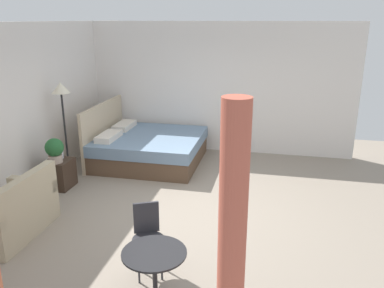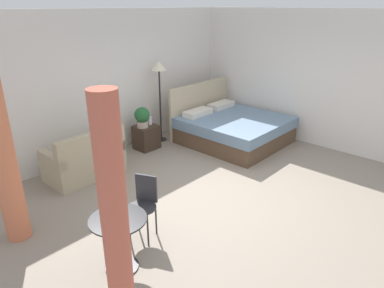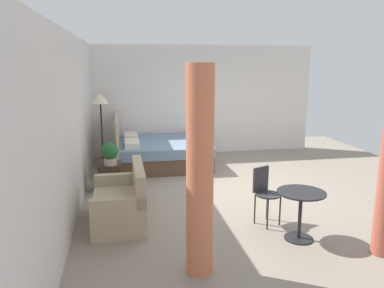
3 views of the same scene
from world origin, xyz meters
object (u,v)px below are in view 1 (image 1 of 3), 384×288
at_px(bed, 147,147).
at_px(vase, 61,153).
at_px(couch, 12,215).
at_px(potted_plant, 55,150).
at_px(balcony_table, 155,270).
at_px(nightstand, 60,174).
at_px(cafe_chair_near_window, 147,232).
at_px(floor_lamp, 62,97).

distance_m(bed, vase, 1.86).
bearing_deg(couch, potted_plant, 7.83).
bearing_deg(couch, bed, -15.55).
bearing_deg(balcony_table, nightstand, 44.99).
bearing_deg(potted_plant, balcony_table, -134.10).
xyz_separation_m(vase, balcony_table, (-2.74, -2.62, -0.12)).
xyz_separation_m(nightstand, cafe_chair_near_window, (-2.01, -2.33, 0.27)).
distance_m(bed, cafe_chair_near_window, 3.79).
distance_m(nightstand, cafe_chair_near_window, 3.09).
height_order(balcony_table, cafe_chair_near_window, cafe_chair_near_window).
xyz_separation_m(nightstand, potted_plant, (-0.10, -0.02, 0.49)).
relative_size(couch, potted_plant, 3.03).
xyz_separation_m(bed, cafe_chair_near_window, (-3.58, -1.22, 0.21)).
relative_size(balcony_table, cafe_chair_near_window, 0.80).
bearing_deg(nightstand, floor_lamp, 14.29).
xyz_separation_m(couch, floor_lamp, (2.17, 0.37, 1.24)).
relative_size(vase, balcony_table, 0.26).
height_order(nightstand, potted_plant, potted_plant).
bearing_deg(balcony_table, vase, 43.78).
bearing_deg(couch, vase, 7.66).
distance_m(vase, floor_lamp, 1.05).
relative_size(vase, cafe_chair_near_window, 0.20).
bearing_deg(cafe_chair_near_window, floor_lamp, 44.00).
distance_m(nightstand, floor_lamp, 1.41).
bearing_deg(floor_lamp, balcony_table, -139.03).
bearing_deg(bed, cafe_chair_near_window, -161.17).
xyz_separation_m(bed, vase, (-1.46, 1.12, 0.28)).
bearing_deg(floor_lamp, bed, -50.94).
relative_size(couch, balcony_table, 1.91).
height_order(potted_plant, vase, potted_plant).
xyz_separation_m(floor_lamp, balcony_table, (-3.18, -2.76, -1.06)).
bearing_deg(couch, cafe_chair_near_window, -100.66).
relative_size(bed, vase, 12.09).
height_order(floor_lamp, cafe_chair_near_window, floor_lamp).
distance_m(nightstand, potted_plant, 0.50).
height_order(potted_plant, balcony_table, potted_plant).
height_order(couch, vase, couch).
relative_size(nightstand, floor_lamp, 0.28).
distance_m(bed, couch, 3.31).
relative_size(couch, floor_lamp, 0.73).
xyz_separation_m(couch, balcony_table, (-1.01, -2.39, 0.18)).
bearing_deg(bed, couch, 164.45).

